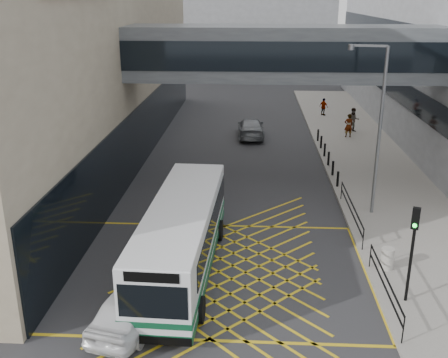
% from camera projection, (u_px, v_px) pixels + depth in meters
% --- Properties ---
extents(ground, '(120.00, 120.00, 0.00)m').
position_uv_depth(ground, '(219.00, 272.00, 21.31)').
color(ground, '#333335').
extents(building_far, '(28.00, 16.00, 18.00)m').
position_uv_depth(building_far, '(232.00, 7.00, 74.91)').
color(building_far, gray).
rests_on(building_far, ground).
extents(skybridge, '(20.00, 4.10, 3.00)m').
position_uv_depth(skybridge, '(284.00, 53.00, 29.96)').
color(skybridge, '#51565B').
rests_on(skybridge, ground).
extents(pavement, '(6.00, 54.00, 0.16)m').
position_uv_depth(pavement, '(368.00, 162.00, 34.94)').
color(pavement, gray).
rests_on(pavement, ground).
extents(box_junction, '(12.00, 9.00, 0.01)m').
position_uv_depth(box_junction, '(219.00, 272.00, 21.31)').
color(box_junction, gold).
rests_on(box_junction, ground).
extents(bus, '(2.93, 10.57, 2.94)m').
position_uv_depth(bus, '(182.00, 235.00, 20.96)').
color(bus, white).
rests_on(bus, ground).
extents(car_white, '(3.01, 5.06, 1.51)m').
position_uv_depth(car_white, '(134.00, 305.00, 17.71)').
color(car_white, white).
rests_on(car_white, ground).
extents(car_dark, '(1.98, 4.67, 1.44)m').
position_uv_depth(car_dark, '(197.00, 183.00, 29.20)').
color(car_dark, black).
rests_on(car_dark, ground).
extents(car_silver, '(2.28, 5.02, 1.54)m').
position_uv_depth(car_silver, '(251.00, 127.00, 41.29)').
color(car_silver, gray).
rests_on(car_silver, ground).
extents(traffic_light, '(0.30, 0.44, 3.72)m').
position_uv_depth(traffic_light, '(413.00, 241.00, 18.15)').
color(traffic_light, black).
rests_on(traffic_light, pavement).
extents(street_lamp, '(1.89, 0.56, 8.32)m').
position_uv_depth(street_lamp, '(377.00, 121.00, 25.21)').
color(street_lamp, slate).
rests_on(street_lamp, pavement).
extents(litter_bin, '(0.52, 0.52, 0.89)m').
position_uv_depth(litter_bin, '(387.00, 259.00, 21.10)').
color(litter_bin, '#ADA89E').
rests_on(litter_bin, pavement).
extents(kerb_railings, '(0.05, 12.54, 1.00)m').
position_uv_depth(kerb_railings, '(365.00, 237.00, 22.37)').
color(kerb_railings, black).
rests_on(kerb_railings, pavement).
extents(bollards, '(0.14, 10.14, 0.90)m').
position_uv_depth(bollards, '(327.00, 154.00, 34.90)').
color(bollards, black).
rests_on(bollards, pavement).
extents(pedestrian_a, '(0.80, 0.63, 1.82)m').
position_uv_depth(pedestrian_a, '(349.00, 126.00, 40.54)').
color(pedestrian_a, gray).
rests_on(pedestrian_a, pavement).
extents(pedestrian_b, '(0.96, 0.60, 1.91)m').
position_uv_depth(pedestrian_b, '(353.00, 120.00, 42.13)').
color(pedestrian_b, gray).
rests_on(pedestrian_b, pavement).
extents(pedestrian_c, '(0.97, 0.96, 1.57)m').
position_uv_depth(pedestrian_c, '(324.00, 107.00, 47.93)').
color(pedestrian_c, gray).
rests_on(pedestrian_c, pavement).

